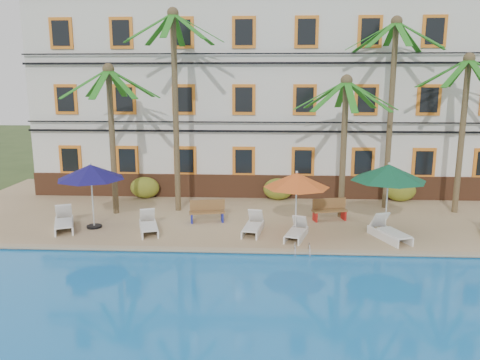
# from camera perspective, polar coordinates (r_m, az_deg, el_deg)

# --- Properties ---
(ground) EXTENTS (100.00, 100.00, 0.00)m
(ground) POSITION_cam_1_polar(r_m,az_deg,el_deg) (17.59, 4.36, -8.45)
(ground) COLOR #384C23
(ground) RESTS_ON ground
(pool_deck) EXTENTS (30.00, 12.00, 0.25)m
(pool_deck) POSITION_cam_1_polar(r_m,az_deg,el_deg) (22.31, 4.08, -3.71)
(pool_deck) COLOR tan
(pool_deck) RESTS_ON ground
(swimming_pool) EXTENTS (26.00, 12.00, 0.20)m
(swimming_pool) POSITION_cam_1_polar(r_m,az_deg,el_deg) (11.23, 5.23, -20.40)
(swimming_pool) COLOR blue
(swimming_pool) RESTS_ON ground
(pool_coping) EXTENTS (30.00, 0.35, 0.06)m
(pool_coping) POSITION_cam_1_polar(r_m,az_deg,el_deg) (16.64, 4.45, -8.62)
(pool_coping) COLOR tan
(pool_coping) RESTS_ON pool_deck
(hotel_building) EXTENTS (25.40, 6.44, 10.22)m
(hotel_building) POSITION_cam_1_polar(r_m,az_deg,el_deg) (26.49, 4.06, 10.24)
(hotel_building) COLOR silver
(hotel_building) RESTS_ON pool_deck
(palm_a) EXTENTS (4.38, 4.38, 6.65)m
(palm_a) POSITION_cam_1_polar(r_m,az_deg,el_deg) (21.37, -15.45, 7.41)
(palm_a) COLOR brown
(palm_a) RESTS_ON pool_deck
(palm_b) EXTENTS (4.38, 4.38, 9.00)m
(palm_b) POSITION_cam_1_polar(r_m,az_deg,el_deg) (21.23, -7.94, 11.36)
(palm_b) COLOR brown
(palm_b) RESTS_ON pool_deck
(palm_c) EXTENTS (4.38, 4.38, 6.17)m
(palm_c) POSITION_cam_1_polar(r_m,az_deg,el_deg) (20.50, 12.63, 6.57)
(palm_c) COLOR brown
(palm_c) RESTS_ON pool_deck
(palm_d) EXTENTS (4.38, 4.38, 8.72)m
(palm_d) POSITION_cam_1_polar(r_m,az_deg,el_deg) (22.61, 18.06, 10.52)
(palm_d) COLOR brown
(palm_d) RESTS_ON pool_deck
(palm_e) EXTENTS (4.38, 4.38, 7.10)m
(palm_e) POSITION_cam_1_polar(r_m,az_deg,el_deg) (22.97, 25.66, 7.62)
(palm_e) COLOR brown
(palm_e) RESTS_ON pool_deck
(shrub_left) EXTENTS (1.50, 0.90, 1.10)m
(shrub_left) POSITION_cam_1_polar(r_m,az_deg,el_deg) (24.46, -11.53, -0.91)
(shrub_left) COLOR #2E621C
(shrub_left) RESTS_ON pool_deck
(shrub_mid) EXTENTS (1.50, 0.90, 1.10)m
(shrub_mid) POSITION_cam_1_polar(r_m,az_deg,el_deg) (23.70, 4.67, -1.11)
(shrub_mid) COLOR #2E621C
(shrub_mid) RESTS_ON pool_deck
(shrub_right) EXTENTS (1.50, 0.90, 1.10)m
(shrub_right) POSITION_cam_1_polar(r_m,az_deg,el_deg) (24.66, 18.99, -1.22)
(shrub_right) COLOR #2E621C
(shrub_right) RESTS_ON pool_deck
(umbrella_blue) EXTENTS (2.71, 2.71, 2.70)m
(umbrella_blue) POSITION_cam_1_polar(r_m,az_deg,el_deg) (19.64, -17.74, 0.91)
(umbrella_blue) COLOR black
(umbrella_blue) RESTS_ON pool_deck
(umbrella_red) EXTENTS (2.54, 2.54, 2.54)m
(umbrella_red) POSITION_cam_1_polar(r_m,az_deg,el_deg) (17.95, 6.92, -0.05)
(umbrella_red) COLOR black
(umbrella_red) RESTS_ON pool_deck
(umbrella_green) EXTENTS (2.86, 2.86, 2.86)m
(umbrella_green) POSITION_cam_1_polar(r_m,az_deg,el_deg) (18.71, 17.66, 0.82)
(umbrella_green) COLOR black
(umbrella_green) RESTS_ON pool_deck
(lounger_a) EXTENTS (1.40, 2.08, 0.93)m
(lounger_a) POSITION_cam_1_polar(r_m,az_deg,el_deg) (20.28, -20.67, -4.80)
(lounger_a) COLOR white
(lounger_a) RESTS_ON pool_deck
(lounger_b) EXTENTS (1.17, 1.93, 0.86)m
(lounger_b) POSITION_cam_1_polar(r_m,az_deg,el_deg) (18.98, -11.09, -5.43)
(lounger_b) COLOR white
(lounger_b) RESTS_ON pool_deck
(lounger_c) EXTENTS (0.90, 1.85, 0.84)m
(lounger_c) POSITION_cam_1_polar(r_m,az_deg,el_deg) (18.58, 1.62, -5.61)
(lounger_c) COLOR white
(lounger_c) RESTS_ON pool_deck
(lounger_d) EXTENTS (1.06, 1.77, 0.79)m
(lounger_d) POSITION_cam_1_polar(r_m,az_deg,el_deg) (18.06, 6.91, -6.25)
(lounger_d) COLOR white
(lounger_d) RESTS_ON pool_deck
(lounger_e) EXTENTS (1.35, 2.07, 0.92)m
(lounger_e) POSITION_cam_1_polar(r_m,az_deg,el_deg) (18.67, 17.69, -6.01)
(lounger_e) COLOR white
(lounger_e) RESTS_ON pool_deck
(bench_left) EXTENTS (1.56, 0.75, 0.93)m
(bench_left) POSITION_cam_1_polar(r_m,az_deg,el_deg) (20.00, -4.07, -3.77)
(bench_left) COLOR olive
(bench_left) RESTS_ON pool_deck
(bench_right) EXTENTS (1.57, 0.81, 0.93)m
(bench_right) POSITION_cam_1_polar(r_m,az_deg,el_deg) (20.55, 10.79, -3.53)
(bench_right) COLOR olive
(bench_right) RESTS_ON pool_deck
(pool_ladder) EXTENTS (0.54, 0.74, 0.74)m
(pool_ladder) POSITION_cam_1_polar(r_m,az_deg,el_deg) (16.61, 7.54, -8.84)
(pool_ladder) COLOR silver
(pool_ladder) RESTS_ON ground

